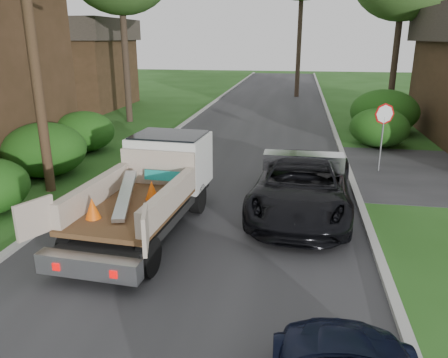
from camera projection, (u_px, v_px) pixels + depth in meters
The scene contains 13 objects.
ground at pixel (174, 291), 8.41m from camera, with size 120.00×120.00×0.00m, color #1F4915.
road at pixel (241, 158), 17.79m from camera, with size 8.00×90.00×0.02m, color #28282B.
curb_left at pixel (145, 152), 18.43m from camera, with size 0.20×90.00×0.12m, color #9E9E99.
curb_right at pixel (345, 161), 17.12m from camera, with size 0.20×90.00×0.12m, color #9E9E99.
stop_sign at pixel (383, 123), 15.48m from camera, with size 0.71×0.32×2.48m.
utility_pole at pixel (29, 19), 12.36m from camera, with size 2.42×1.25×10.00m.
house_left_far at pixel (71, 62), 30.25m from camera, with size 7.56×7.56×6.00m.
hedge_left_b at pixel (45, 150), 15.25m from camera, with size 2.86×2.86×1.87m, color #1A410F.
hedge_left_c at pixel (84, 131), 18.61m from camera, with size 2.60×2.60×1.70m, color #1A410F.
hedge_right_a at pixel (379, 128), 19.42m from camera, with size 2.60×2.60×1.70m, color #1A410F.
hedge_right_b at pixel (384, 112), 22.05m from camera, with size 3.38×3.38×2.21m, color #1A410F.
flatbed_truck at pixel (156, 179), 11.35m from camera, with size 2.72×5.78×2.13m.
black_pickup at pixel (302, 186), 12.01m from camera, with size 2.59×5.62×1.56m, color black.
Camera 1 is at (2.17, -7.07, 4.65)m, focal length 35.00 mm.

